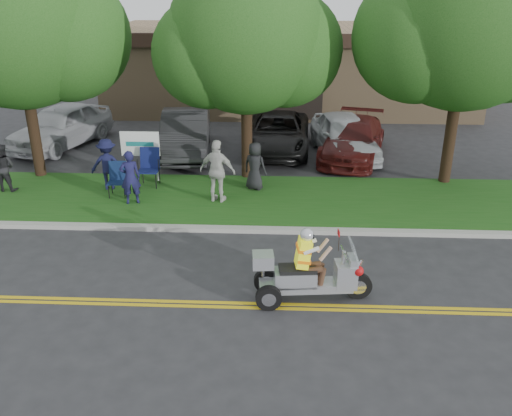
{
  "coord_description": "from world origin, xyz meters",
  "views": [
    {
      "loc": [
        1.6,
        -9.99,
        6.24
      ],
      "look_at": [
        1.05,
        2.0,
        1.14
      ],
      "focal_mm": 38.0,
      "sensor_mm": 36.0,
      "label": 1
    }
  ],
  "objects_px": {
    "parked_car_right": "(353,139)",
    "parked_car_far_left": "(61,126)",
    "trike_scooter": "(307,275)",
    "parked_car_far_right": "(344,135)",
    "spectator_adult_left": "(130,177)",
    "spectator_adult_right": "(218,171)",
    "lawn_chair_b": "(118,177)",
    "lawn_chair_a": "(149,164)",
    "parked_car_left": "(186,133)",
    "spectator_adult_mid": "(3,167)",
    "parked_car_mid": "(278,133)"
  },
  "relations": [
    {
      "from": "spectator_adult_left",
      "to": "parked_car_far_right",
      "type": "relative_size",
      "value": 0.34
    },
    {
      "from": "parked_car_left",
      "to": "parked_car_right",
      "type": "distance_m",
      "value": 6.31
    },
    {
      "from": "lawn_chair_b",
      "to": "parked_car_right",
      "type": "height_order",
      "value": "parked_car_right"
    },
    {
      "from": "trike_scooter",
      "to": "parked_car_right",
      "type": "relative_size",
      "value": 0.51
    },
    {
      "from": "parked_car_far_left",
      "to": "parked_car_right",
      "type": "height_order",
      "value": "parked_car_far_left"
    },
    {
      "from": "parked_car_left",
      "to": "spectator_adult_left",
      "type": "bearing_deg",
      "value": -104.22
    },
    {
      "from": "parked_car_left",
      "to": "parked_car_far_right",
      "type": "distance_m",
      "value": 6.0
    },
    {
      "from": "spectator_adult_left",
      "to": "parked_car_mid",
      "type": "xyz_separation_m",
      "value": [
        4.25,
        5.82,
        -0.2
      ]
    },
    {
      "from": "spectator_adult_mid",
      "to": "trike_scooter",
      "type": "bearing_deg",
      "value": 151.23
    },
    {
      "from": "parked_car_left",
      "to": "lawn_chair_b",
      "type": "bearing_deg",
      "value": -112.38
    },
    {
      "from": "spectator_adult_left",
      "to": "parked_car_far_right",
      "type": "height_order",
      "value": "spectator_adult_left"
    },
    {
      "from": "parked_car_mid",
      "to": "parked_car_far_right",
      "type": "xyz_separation_m",
      "value": [
        2.5,
        -0.51,
        0.09
      ]
    },
    {
      "from": "trike_scooter",
      "to": "lawn_chair_a",
      "type": "distance_m",
      "value": 8.01
    },
    {
      "from": "spectator_adult_mid",
      "to": "parked_car_far_left",
      "type": "xyz_separation_m",
      "value": [
        -0.17,
        5.2,
        -0.01
      ]
    },
    {
      "from": "trike_scooter",
      "to": "spectator_adult_left",
      "type": "xyz_separation_m",
      "value": [
        -4.95,
        4.85,
        0.33
      ]
    },
    {
      "from": "lawn_chair_a",
      "to": "lawn_chair_b",
      "type": "distance_m",
      "value": 1.21
    },
    {
      "from": "lawn_chair_b",
      "to": "parked_car_left",
      "type": "bearing_deg",
      "value": 69.25
    },
    {
      "from": "lawn_chair_b",
      "to": "spectator_adult_right",
      "type": "bearing_deg",
      "value": -11.68
    },
    {
      "from": "spectator_adult_mid",
      "to": "parked_car_mid",
      "type": "height_order",
      "value": "spectator_adult_mid"
    },
    {
      "from": "lawn_chair_b",
      "to": "parked_car_far_left",
      "type": "distance_m",
      "value": 6.6
    },
    {
      "from": "lawn_chair_a",
      "to": "spectator_adult_right",
      "type": "bearing_deg",
      "value": -28.67
    },
    {
      "from": "spectator_adult_right",
      "to": "parked_car_far_left",
      "type": "distance_m",
      "value": 9.02
    },
    {
      "from": "parked_car_right",
      "to": "parked_car_far_left",
      "type": "bearing_deg",
      "value": -170.03
    },
    {
      "from": "lawn_chair_a",
      "to": "parked_car_right",
      "type": "distance_m",
      "value": 7.7
    },
    {
      "from": "trike_scooter",
      "to": "parked_car_far_right",
      "type": "height_order",
      "value": "trike_scooter"
    },
    {
      "from": "spectator_adult_mid",
      "to": "parked_car_far_left",
      "type": "relative_size",
      "value": 0.3
    },
    {
      "from": "spectator_adult_mid",
      "to": "parked_car_right",
      "type": "relative_size",
      "value": 0.3
    },
    {
      "from": "parked_car_far_left",
      "to": "parked_car_mid",
      "type": "distance_m",
      "value": 8.63
    },
    {
      "from": "lawn_chair_b",
      "to": "parked_car_far_right",
      "type": "height_order",
      "value": "parked_car_far_right"
    },
    {
      "from": "lawn_chair_b",
      "to": "parked_car_mid",
      "type": "bearing_deg",
      "value": 42.46
    },
    {
      "from": "spectator_adult_right",
      "to": "parked_car_far_left",
      "type": "relative_size",
      "value": 0.38
    },
    {
      "from": "lawn_chair_a",
      "to": "parked_car_mid",
      "type": "height_order",
      "value": "parked_car_mid"
    },
    {
      "from": "parked_car_mid",
      "to": "spectator_adult_left",
      "type": "bearing_deg",
      "value": -123.73
    },
    {
      "from": "parked_car_far_left",
      "to": "parked_car_right",
      "type": "relative_size",
      "value": 1.0
    },
    {
      "from": "spectator_adult_left",
      "to": "parked_car_right",
      "type": "relative_size",
      "value": 0.33
    },
    {
      "from": "spectator_adult_right",
      "to": "parked_car_left",
      "type": "xyz_separation_m",
      "value": [
        -1.78,
        4.93,
        -0.22
      ]
    },
    {
      "from": "parked_car_far_left",
      "to": "spectator_adult_mid",
      "type": "bearing_deg",
      "value": -71.4
    },
    {
      "from": "lawn_chair_a",
      "to": "parked_car_right",
      "type": "height_order",
      "value": "parked_car_right"
    },
    {
      "from": "lawn_chair_b",
      "to": "spectator_adult_right",
      "type": "height_order",
      "value": "spectator_adult_right"
    },
    {
      "from": "spectator_adult_left",
      "to": "parked_car_far_right",
      "type": "distance_m",
      "value": 8.59
    },
    {
      "from": "lawn_chair_a",
      "to": "parked_car_far_right",
      "type": "distance_m",
      "value": 7.54
    },
    {
      "from": "spectator_adult_mid",
      "to": "parked_car_left",
      "type": "height_order",
      "value": "parked_car_left"
    },
    {
      "from": "spectator_adult_mid",
      "to": "spectator_adult_right",
      "type": "relative_size",
      "value": 0.8
    },
    {
      "from": "spectator_adult_right",
      "to": "parked_car_right",
      "type": "distance_m",
      "value": 6.6
    },
    {
      "from": "lawn_chair_b",
      "to": "parked_car_far_right",
      "type": "distance_m",
      "value": 8.68
    },
    {
      "from": "parked_car_far_left",
      "to": "parked_car_left",
      "type": "bearing_deg",
      "value": 7.23
    },
    {
      "from": "lawn_chair_b",
      "to": "parked_car_mid",
      "type": "xyz_separation_m",
      "value": [
        4.83,
        5.16,
        0.03
      ]
    },
    {
      "from": "parked_car_right",
      "to": "parked_car_far_right",
      "type": "distance_m",
      "value": 0.41
    },
    {
      "from": "spectator_adult_right",
      "to": "parked_car_left",
      "type": "height_order",
      "value": "spectator_adult_right"
    },
    {
      "from": "lawn_chair_b",
      "to": "parked_car_mid",
      "type": "distance_m",
      "value": 7.06
    }
  ]
}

